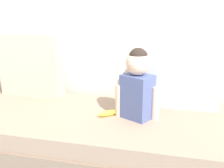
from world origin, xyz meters
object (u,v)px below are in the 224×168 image
(couch, at_px, (90,139))
(banana, at_px, (108,113))
(throw_pillow_left, at_px, (31,64))
(throw_pillow_right, at_px, (182,75))
(toddler, at_px, (137,84))

(couch, distance_m, banana, 0.26)
(throw_pillow_left, distance_m, banana, 0.89)
(throw_pillow_left, relative_size, throw_pillow_right, 0.97)
(couch, height_order, throw_pillow_left, throw_pillow_left)
(throw_pillow_left, height_order, toddler, throw_pillow_left)
(throw_pillow_left, relative_size, banana, 3.22)
(throw_pillow_right, height_order, banana, throw_pillow_right)
(banana, bearing_deg, couch, -172.40)
(throw_pillow_left, bearing_deg, banana, -22.73)
(banana, bearing_deg, throw_pillow_right, 33.19)
(throw_pillow_right, bearing_deg, banana, -146.81)
(throw_pillow_right, relative_size, toddler, 1.12)
(couch, height_order, toddler, toddler)
(couch, bearing_deg, throw_pillow_left, 151.63)
(couch, relative_size, toddler, 4.67)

